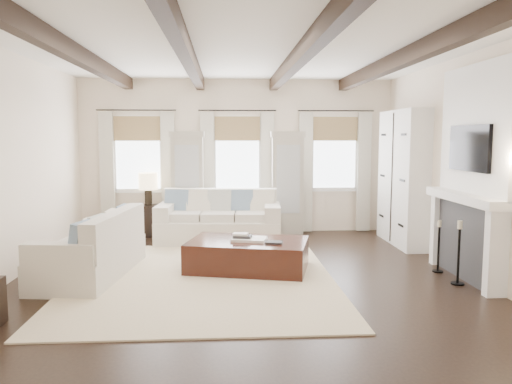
{
  "coord_description": "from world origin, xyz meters",
  "views": [
    {
      "loc": [
        -0.26,
        -6.73,
        1.99
      ],
      "look_at": [
        0.22,
        0.99,
        1.15
      ],
      "focal_mm": 35.0,
      "sensor_mm": 36.0,
      "label": 1
    }
  ],
  "objects": [
    {
      "name": "ground",
      "position": [
        0.0,
        0.0,
        0.0
      ],
      "size": [
        7.5,
        7.5,
        0.0
      ],
      "primitive_type": "plane",
      "color": "black",
      "rests_on": "ground"
    },
    {
      "name": "room_shell",
      "position": [
        0.75,
        0.9,
        1.89
      ],
      "size": [
        6.54,
        7.54,
        3.22
      ],
      "color": "white",
      "rests_on": "ground"
    },
    {
      "name": "area_rug",
      "position": [
        -0.58,
        0.2,
        0.01
      ],
      "size": [
        3.66,
        4.32,
        0.02
      ],
      "primitive_type": "cube",
      "color": "beige",
      "rests_on": "ground"
    },
    {
      "name": "sofa_back",
      "position": [
        -0.38,
        2.76,
        0.4
      ],
      "size": [
        2.4,
        1.22,
        1.0
      ],
      "color": "silver",
      "rests_on": "ground"
    },
    {
      "name": "sofa_left",
      "position": [
        -2.14,
        0.46,
        0.37
      ],
      "size": [
        1.24,
        2.28,
        0.93
      ],
      "color": "silver",
      "rests_on": "ground"
    },
    {
      "name": "ottoman",
      "position": [
        0.08,
        0.62,
        0.23
      ],
      "size": [
        1.95,
        1.47,
        0.46
      ],
      "primitive_type": "cube",
      "rotation": [
        0.0,
        0.0,
        -0.24
      ],
      "color": "black",
      "rests_on": "ground"
    },
    {
      "name": "tray",
      "position": [
        0.1,
        0.63,
        0.48
      ],
      "size": [
        0.58,
        0.49,
        0.04
      ],
      "primitive_type": "cube",
      "rotation": [
        0.0,
        0.0,
        -0.24
      ],
      "color": "white",
      "rests_on": "ottoman"
    },
    {
      "name": "book_lower",
      "position": [
        -0.0,
        0.64,
        0.52
      ],
      "size": [
        0.3,
        0.26,
        0.04
      ],
      "primitive_type": "cube",
      "rotation": [
        0.0,
        0.0,
        -0.24
      ],
      "color": "#262628",
      "rests_on": "tray"
    },
    {
      "name": "book_upper",
      "position": [
        -0.03,
        0.64,
        0.55
      ],
      "size": [
        0.25,
        0.22,
        0.03
      ],
      "primitive_type": "cube",
      "rotation": [
        0.0,
        0.0,
        -0.24
      ],
      "color": "beige",
      "rests_on": "book_lower"
    },
    {
      "name": "book_loose",
      "position": [
        0.45,
        0.38,
        0.47
      ],
      "size": [
        0.28,
        0.23,
        0.03
      ],
      "primitive_type": "cube",
      "rotation": [
        0.0,
        0.0,
        -0.24
      ],
      "color": "#262628",
      "rests_on": "ottoman"
    },
    {
      "name": "side_table_back",
      "position": [
        -1.82,
        3.41,
        0.32
      ],
      "size": [
        0.42,
        0.42,
        0.63
      ],
      "primitive_type": "cube",
      "color": "black",
      "rests_on": "ground"
    },
    {
      "name": "lamp_back",
      "position": [
        -1.82,
        3.41,
        1.08
      ],
      "size": [
        0.38,
        0.38,
        0.65
      ],
      "color": "black",
      "rests_on": "side_table_back"
    },
    {
      "name": "candlestick_near",
      "position": [
        2.9,
        -0.28,
        0.37
      ],
      "size": [
        0.18,
        0.18,
        0.88
      ],
      "color": "black",
      "rests_on": "ground"
    },
    {
      "name": "candlestick_far",
      "position": [
        2.9,
        0.35,
        0.32
      ],
      "size": [
        0.16,
        0.16,
        0.78
      ],
      "color": "black",
      "rests_on": "ground"
    }
  ]
}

